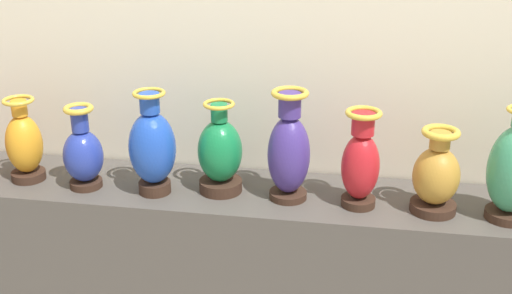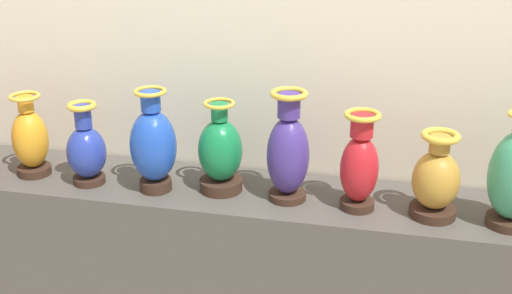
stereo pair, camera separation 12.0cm
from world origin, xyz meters
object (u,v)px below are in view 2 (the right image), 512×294
at_px(vase_indigo, 288,152).
at_px(vase_cobalt, 86,150).
at_px(vase_emerald, 220,153).
at_px(vase_ochre, 436,180).
at_px(vase_sapphire, 153,145).
at_px(vase_amber, 30,139).
at_px(vase_crimson, 359,165).

bearing_deg(vase_indigo, vase_cobalt, -177.52).
distance_m(vase_emerald, vase_indigo, 0.25).
height_order(vase_cobalt, vase_emerald, vase_emerald).
bearing_deg(vase_ochre, vase_sapphire, -179.12).
relative_size(vase_amber, vase_emerald, 0.95).
relative_size(vase_amber, vase_crimson, 0.92).
distance_m(vase_amber, vase_sapphire, 0.51).
bearing_deg(vase_cobalt, vase_ochre, 0.64).
relative_size(vase_indigo, vase_ochre, 1.33).
height_order(vase_emerald, vase_indigo, vase_indigo).
bearing_deg(vase_indigo, vase_emerald, 176.17).
distance_m(vase_sapphire, vase_ochre, 0.98).
xyz_separation_m(vase_indigo, vase_ochre, (0.50, -0.02, -0.05)).
xyz_separation_m(vase_emerald, vase_indigo, (0.25, -0.02, 0.03)).
bearing_deg(vase_cobalt, vase_sapphire, -0.26).
xyz_separation_m(vase_indigo, vase_crimson, (0.25, -0.02, -0.02)).
xyz_separation_m(vase_cobalt, vase_ochre, (1.25, 0.01, -0.00)).
xyz_separation_m(vase_cobalt, vase_indigo, (0.75, 0.03, 0.05)).
bearing_deg(vase_emerald, vase_sapphire, -167.86).
distance_m(vase_amber, vase_indigo, 0.99).
xyz_separation_m(vase_cobalt, vase_crimson, (1.00, 0.02, 0.03)).
distance_m(vase_cobalt, vase_ochre, 1.25).
bearing_deg(vase_crimson, vase_ochre, -0.41).
relative_size(vase_emerald, vase_crimson, 0.97).
relative_size(vase_amber, vase_sapphire, 0.84).
relative_size(vase_sapphire, vase_ochre, 1.27).
relative_size(vase_amber, vase_indigo, 0.80).
height_order(vase_sapphire, vase_ochre, vase_sapphire).
height_order(vase_amber, vase_indigo, vase_indigo).
distance_m(vase_sapphire, vase_crimson, 0.73).
distance_m(vase_amber, vase_crimson, 1.24).
bearing_deg(vase_ochre, vase_indigo, 177.88).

